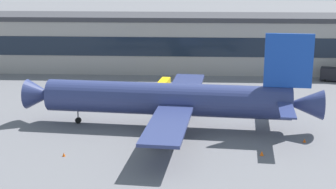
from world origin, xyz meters
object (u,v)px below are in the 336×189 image
at_px(traffic_cone_0, 144,141).
at_px(traffic_cone_3, 262,153).
at_px(airliner, 172,99).
at_px(traffic_cone_1, 304,140).
at_px(belt_loader, 164,83).
at_px(traffic_cone_2, 64,154).

relative_size(traffic_cone_0, traffic_cone_3, 1.00).
relative_size(airliner, traffic_cone_3, 72.35).
xyz_separation_m(airliner, traffic_cone_1, (22.09, -6.60, -4.89)).
height_order(belt_loader, traffic_cone_1, belt_loader).
bearing_deg(airliner, traffic_cone_3, -41.86).
height_order(traffic_cone_0, traffic_cone_3, traffic_cone_0).
bearing_deg(belt_loader, traffic_cone_3, -67.46).
xyz_separation_m(airliner, traffic_cone_3, (14.36, -12.86, -4.83)).
bearing_deg(traffic_cone_0, traffic_cone_2, -151.06).
height_order(traffic_cone_2, traffic_cone_3, traffic_cone_3).
bearing_deg(belt_loader, traffic_cone_2, -106.23).
relative_size(belt_loader, traffic_cone_1, 10.80).
xyz_separation_m(airliner, traffic_cone_0, (-4.26, -8.33, -4.83)).
xyz_separation_m(traffic_cone_2, traffic_cone_3, (30.19, 1.86, 0.07)).
xyz_separation_m(airliner, traffic_cone_2, (-15.84, -14.73, -4.90)).
distance_m(traffic_cone_0, traffic_cone_2, 13.23).
xyz_separation_m(traffic_cone_0, traffic_cone_2, (-11.58, -6.40, -0.07)).
relative_size(traffic_cone_2, traffic_cone_3, 0.80).
bearing_deg(traffic_cone_0, traffic_cone_3, -13.70).
bearing_deg(traffic_cone_3, belt_loader, 112.54).
height_order(traffic_cone_0, traffic_cone_1, traffic_cone_0).
xyz_separation_m(belt_loader, traffic_cone_1, (25.16, -35.73, -0.85)).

